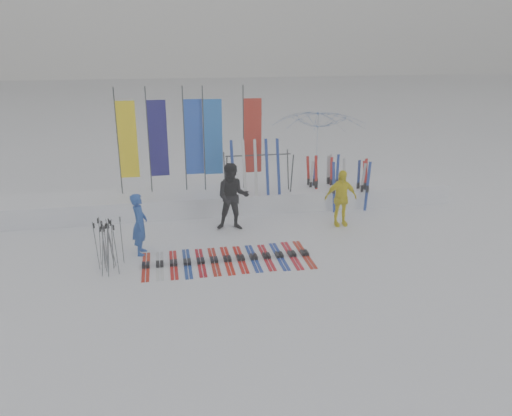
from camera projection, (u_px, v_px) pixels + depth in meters
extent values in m
plane|color=white|center=(260.00, 271.00, 11.55)|extent=(120.00, 120.00, 0.00)
cube|color=white|center=(232.00, 199.00, 15.74)|extent=(14.00, 1.60, 0.60)
imported|color=#1A429D|center=(140.00, 224.00, 12.26)|extent=(0.43, 0.61, 1.57)
imported|color=black|center=(233.00, 197.00, 13.81)|extent=(1.02, 0.86, 1.90)
imported|color=yellow|center=(341.00, 198.00, 14.16)|extent=(0.96, 0.41, 1.63)
imported|color=white|center=(319.00, 150.00, 17.18)|extent=(3.98, 4.02, 2.90)
cube|color=red|center=(146.00, 266.00, 11.75)|extent=(0.17, 1.60, 0.07)
cube|color=silver|center=(160.00, 265.00, 11.81)|extent=(0.17, 1.60, 0.07)
cube|color=red|center=(174.00, 263.00, 11.86)|extent=(0.17, 1.62, 0.07)
cube|color=navy|center=(187.00, 262.00, 11.92)|extent=(0.17, 1.67, 0.07)
cube|color=#AD0D12|center=(201.00, 261.00, 11.98)|extent=(0.17, 1.61, 0.07)
cube|color=#B4210E|center=(214.00, 260.00, 12.03)|extent=(0.17, 1.62, 0.07)
cube|color=red|center=(227.00, 259.00, 12.09)|extent=(0.17, 1.65, 0.07)
cube|color=red|center=(240.00, 258.00, 12.15)|extent=(0.17, 1.59, 0.07)
cube|color=#16369A|center=(253.00, 257.00, 12.20)|extent=(0.17, 1.61, 0.07)
cube|color=#B20E19|center=(266.00, 256.00, 12.26)|extent=(0.17, 1.56, 0.07)
cube|color=navy|center=(279.00, 255.00, 12.32)|extent=(0.17, 1.65, 0.07)
cube|color=red|center=(292.00, 254.00, 12.37)|extent=(0.17, 1.70, 0.07)
cube|color=#AE1D0D|center=(304.00, 253.00, 12.43)|extent=(0.17, 1.70, 0.07)
cylinder|color=#595B60|center=(104.00, 243.00, 11.62)|extent=(0.08, 0.02, 1.16)
cylinder|color=#595B60|center=(104.00, 248.00, 11.37)|extent=(0.04, 0.09, 1.18)
cylinder|color=#595B60|center=(112.00, 244.00, 11.52)|extent=(0.06, 0.07, 1.21)
cylinder|color=#595B60|center=(107.00, 246.00, 11.48)|extent=(0.12, 0.12, 1.14)
cylinder|color=#595B60|center=(110.00, 246.00, 11.51)|extent=(0.08, 0.14, 1.14)
cylinder|color=#595B60|center=(108.00, 246.00, 11.42)|extent=(0.10, 0.14, 1.18)
cylinder|color=#595B60|center=(106.00, 251.00, 11.09)|extent=(0.03, 0.02, 1.24)
cylinder|color=#595B60|center=(100.00, 241.00, 11.76)|extent=(0.06, 0.15, 1.17)
cylinder|color=#595B60|center=(103.00, 251.00, 11.14)|extent=(0.14, 0.07, 1.21)
cylinder|color=#595B60|center=(116.00, 250.00, 11.17)|extent=(0.06, 0.10, 1.25)
cylinder|color=#595B60|center=(122.00, 240.00, 11.71)|extent=(0.02, 0.16, 1.22)
cylinder|color=#595B60|center=(103.00, 246.00, 11.47)|extent=(0.07, 0.13, 1.19)
cylinder|color=#595B60|center=(111.00, 243.00, 11.52)|extent=(0.13, 0.16, 1.25)
cylinder|color=#595B60|center=(96.00, 246.00, 11.46)|extent=(0.08, 0.06, 1.17)
cylinder|color=#383A3F|center=(118.00, 142.00, 14.80)|extent=(0.04, 0.04, 3.20)
cube|color=yellow|center=(128.00, 140.00, 14.83)|extent=(0.55, 0.03, 2.30)
cylinder|color=#383A3F|center=(149.00, 141.00, 14.99)|extent=(0.04, 0.04, 3.20)
cube|color=#110D60|center=(158.00, 139.00, 15.02)|extent=(0.55, 0.03, 2.30)
cylinder|color=#383A3F|center=(185.00, 139.00, 15.18)|extent=(0.04, 0.04, 3.20)
cube|color=blue|center=(194.00, 137.00, 15.21)|extent=(0.55, 0.03, 2.30)
cylinder|color=#383A3F|center=(204.00, 139.00, 15.19)|extent=(0.04, 0.04, 3.20)
cube|color=blue|center=(213.00, 137.00, 15.22)|extent=(0.55, 0.03, 2.30)
cylinder|color=#383A3F|center=(243.00, 138.00, 15.39)|extent=(0.04, 0.04, 3.20)
cube|color=#B11E12|center=(253.00, 136.00, 15.43)|extent=(0.55, 0.03, 2.30)
cylinder|color=#383A3F|center=(227.00, 177.00, 14.79)|extent=(0.04, 0.30, 1.23)
cylinder|color=#383A3F|center=(225.00, 172.00, 15.25)|extent=(0.04, 0.30, 1.23)
cylinder|color=#383A3F|center=(292.00, 173.00, 15.14)|extent=(0.04, 0.30, 1.23)
cylinder|color=#383A3F|center=(288.00, 169.00, 15.60)|extent=(0.04, 0.30, 1.23)
cylinder|color=#383A3F|center=(258.00, 155.00, 15.02)|extent=(2.00, 0.04, 0.04)
cube|color=red|center=(365.00, 183.00, 15.62)|extent=(0.09, 0.04, 1.61)
cube|color=red|center=(364.00, 184.00, 15.73)|extent=(0.09, 0.02, 1.50)
cube|color=navy|center=(334.00, 187.00, 15.26)|extent=(0.09, 0.04, 1.58)
cube|color=navy|center=(358.00, 184.00, 15.76)|extent=(0.09, 0.03, 1.53)
cube|color=silver|center=(328.00, 179.00, 16.27)|extent=(0.09, 0.04, 1.55)
cube|color=silver|center=(311.00, 183.00, 15.92)|extent=(0.09, 0.04, 1.46)
cube|color=navy|center=(337.00, 180.00, 15.82)|extent=(0.09, 0.04, 1.68)
cube|color=navy|center=(367.00, 186.00, 15.41)|extent=(0.09, 0.03, 1.55)
cube|color=silver|center=(344.00, 181.00, 16.16)|extent=(0.09, 0.03, 1.49)
cube|color=silver|center=(328.00, 178.00, 16.23)|extent=(0.09, 0.03, 1.60)
cube|color=silver|center=(362.00, 186.00, 15.56)|extent=(0.09, 0.04, 1.48)
cube|color=red|center=(316.00, 182.00, 15.70)|extent=(0.09, 0.03, 1.67)
cube|color=red|center=(308.00, 180.00, 16.17)|extent=(0.09, 0.03, 1.55)
cube|color=red|center=(331.00, 180.00, 16.13)|extent=(0.09, 0.03, 1.52)
cube|color=navy|center=(314.00, 180.00, 16.07)|extent=(0.09, 0.03, 1.59)
cube|color=silver|center=(316.00, 179.00, 16.21)|extent=(0.09, 0.02, 1.56)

